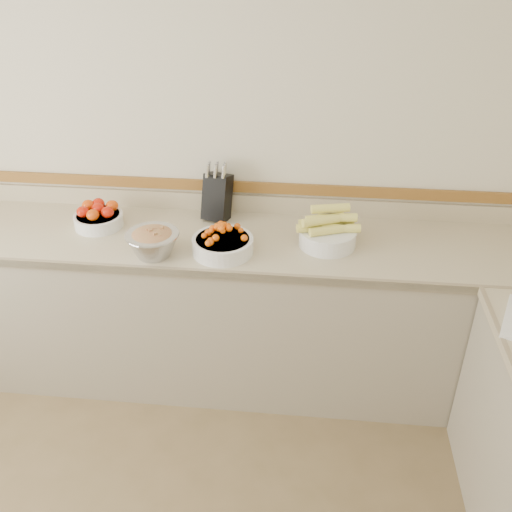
# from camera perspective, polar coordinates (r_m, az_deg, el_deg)

# --- Properties ---
(back_wall) EXTENTS (4.00, 0.00, 4.00)m
(back_wall) POSITION_cam_1_polar(r_m,az_deg,el_deg) (3.08, -5.32, 11.43)
(back_wall) COLOR beige
(back_wall) RESTS_ON ground_plane
(counter_back) EXTENTS (4.00, 0.65, 1.08)m
(counter_back) POSITION_cam_1_polar(r_m,az_deg,el_deg) (3.19, -5.66, -5.05)
(counter_back) COLOR #C4B48E
(counter_back) RESTS_ON ground_plane
(knife_block) EXTENTS (0.17, 0.19, 0.32)m
(knife_block) POSITION_cam_1_polar(r_m,az_deg,el_deg) (3.07, -3.91, 6.04)
(knife_block) COLOR black
(knife_block) RESTS_ON counter_back
(tomato_bowl) EXTENTS (0.26, 0.26, 0.13)m
(tomato_bowl) POSITION_cam_1_polar(r_m,az_deg,el_deg) (3.13, -15.50, 3.82)
(tomato_bowl) COLOR white
(tomato_bowl) RESTS_ON counter_back
(cherry_tomato_bowl) EXTENTS (0.30, 0.30, 0.16)m
(cherry_tomato_bowl) POSITION_cam_1_polar(r_m,az_deg,el_deg) (2.77, -3.36, 1.33)
(cherry_tomato_bowl) COLOR white
(cherry_tomato_bowl) RESTS_ON counter_back
(corn_bowl) EXTENTS (0.32, 0.29, 0.21)m
(corn_bowl) POSITION_cam_1_polar(r_m,az_deg,el_deg) (2.85, 7.18, 2.38)
(corn_bowl) COLOR white
(corn_bowl) RESTS_ON counter_back
(rhubarb_bowl) EXTENTS (0.26, 0.26, 0.15)m
(rhubarb_bowl) POSITION_cam_1_polar(r_m,az_deg,el_deg) (2.78, -10.29, 1.43)
(rhubarb_bowl) COLOR #B2B2BA
(rhubarb_bowl) RESTS_ON counter_back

